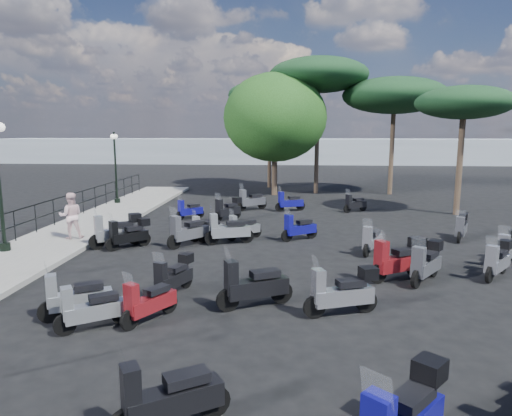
# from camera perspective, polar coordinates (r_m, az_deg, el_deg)

# --- Properties ---
(ground) EXTENTS (120.00, 120.00, 0.00)m
(ground) POSITION_cam_1_polar(r_m,az_deg,el_deg) (13.83, -4.00, -7.35)
(ground) COLOR black
(ground) RESTS_ON ground
(sidewalk) EXTENTS (3.00, 30.00, 0.15)m
(sidewalk) POSITION_cam_1_polar(r_m,az_deg,el_deg) (18.58, -22.94, -3.44)
(sidewalk) COLOR slate
(sidewalk) RESTS_ON ground
(railing) EXTENTS (0.04, 26.04, 1.10)m
(railing) POSITION_cam_1_polar(r_m,az_deg,el_deg) (18.88, -26.90, -0.98)
(railing) COLOR black
(railing) RESTS_ON sidewalk
(lamp_post_2) EXTENTS (0.46, 1.10, 3.81)m
(lamp_post_2) POSITION_cam_1_polar(r_m,az_deg,el_deg) (25.79, -17.18, 5.42)
(lamp_post_2) COLOR black
(lamp_post_2) RESTS_ON sidewalk
(pedestrian_far) EXTENTS (1.00, 0.91, 1.69)m
(pedestrian_far) POSITION_cam_1_polar(r_m,az_deg,el_deg) (17.84, -22.13, -0.89)
(pedestrian_far) COLOR beige
(pedestrian_far) RESTS_ON sidewalk
(scooter_1) EXTENTS (0.91, 1.37, 1.23)m
(scooter_1) POSITION_cam_1_polar(r_m,az_deg,el_deg) (10.17, -13.29, -11.43)
(scooter_1) COLOR black
(scooter_1) RESTS_ON ground
(scooter_2) EXTENTS (1.53, 0.92, 1.33)m
(scooter_2) POSITION_cam_1_polar(r_m,az_deg,el_deg) (10.77, -21.52, -10.44)
(scooter_2) COLOR black
(scooter_2) RESTS_ON ground
(scooter_3) EXTENTS (1.61, 1.26, 1.49)m
(scooter_3) POSITION_cam_1_polar(r_m,az_deg,el_deg) (16.68, -17.03, -2.80)
(scooter_3) COLOR black
(scooter_3) RESTS_ON ground
(scooter_4) EXTENTS (1.30, 1.25, 1.31)m
(scooter_4) POSITION_cam_1_polar(r_m,az_deg,el_deg) (16.38, -15.62, -3.21)
(scooter_4) COLOR black
(scooter_4) RESTS_ON ground
(scooter_5) EXTENTS (1.16, 1.07, 1.19)m
(scooter_5) POSITION_cam_1_polar(r_m,az_deg,el_deg) (21.18, -8.34, -0.31)
(scooter_5) COLOR black
(scooter_5) RESTS_ON ground
(scooter_7) EXTENTS (1.37, 0.97, 1.26)m
(scooter_7) POSITION_cam_1_polar(r_m,az_deg,el_deg) (10.10, -19.85, -11.86)
(scooter_7) COLOR black
(scooter_7) RESTS_ON ground
(scooter_8) EXTENTS (0.79, 1.44, 1.21)m
(scooter_8) POSITION_cam_1_polar(r_m,az_deg,el_deg) (11.64, -10.27, -8.44)
(scooter_8) COLOR black
(scooter_8) RESTS_ON ground
(scooter_9) EXTENTS (1.27, 1.50, 1.48)m
(scooter_9) POSITION_cam_1_polar(r_m,az_deg,el_deg) (16.24, -8.48, -3.00)
(scooter_9) COLOR black
(scooter_9) RESTS_ON ground
(scooter_10) EXTENTS (1.27, 0.98, 1.20)m
(scooter_10) POSITION_cam_1_polar(r_m,az_deg,el_deg) (17.07, -6.17, -2.65)
(scooter_10) COLOR black
(scooter_10) RESTS_ON ground
(scooter_11) EXTENTS (1.16, 1.37, 1.31)m
(scooter_11) POSITION_cam_1_polar(r_m,az_deg,el_deg) (20.76, -3.54, -0.19)
(scooter_11) COLOR black
(scooter_11) RESTS_ON ground
(scooter_13) EXTENTS (1.51, 1.01, 1.36)m
(scooter_13) POSITION_cam_1_polar(r_m,az_deg,el_deg) (6.77, -10.91, -22.38)
(scooter_13) COLOR black
(scooter_13) RESTS_ON ground
(scooter_14) EXTENTS (1.73, 1.01, 1.49)m
(scooter_14) POSITION_cam_1_polar(r_m,az_deg,el_deg) (10.62, -0.33, -9.72)
(scooter_14) COLOR black
(scooter_14) RESTS_ON ground
(scooter_15) EXTENTS (1.74, 0.83, 1.43)m
(scooter_15) POSITION_cam_1_polar(r_m,az_deg,el_deg) (16.41, -3.51, -2.82)
(scooter_15) COLOR black
(scooter_15) RESTS_ON ground
(scooter_16) EXTENTS (1.37, 1.03, 1.28)m
(scooter_16) POSITION_cam_1_polar(r_m,az_deg,el_deg) (17.05, 5.37, -2.55)
(scooter_16) COLOR black
(scooter_16) RESTS_ON ground
(scooter_17) EXTENTS (1.46, 1.17, 1.40)m
(scooter_17) POSITION_cam_1_polar(r_m,az_deg,el_deg) (23.32, -0.61, 0.90)
(scooter_17) COLOR black
(scooter_17) RESTS_ON ground
(scooter_19) EXTENTS (1.69, 0.83, 1.39)m
(scooter_19) POSITION_cam_1_polar(r_m,az_deg,el_deg) (10.37, 10.70, -10.33)
(scooter_19) COLOR black
(scooter_19) RESTS_ON ground
(scooter_20) EXTENTS (1.18, 1.47, 1.38)m
(scooter_20) POSITION_cam_1_polar(r_m,az_deg,el_deg) (13.14, 20.49, -6.52)
(scooter_20) COLOR black
(scooter_20) RESTS_ON ground
(scooter_21) EXTENTS (1.68, 1.12, 1.48)m
(scooter_21) POSITION_cam_1_polar(r_m,az_deg,el_deg) (13.08, 17.34, -6.23)
(scooter_21) COLOR black
(scooter_21) RESTS_ON ground
(scooter_22) EXTENTS (0.88, 1.44, 1.26)m
(scooter_22) POSITION_cam_1_polar(r_m,az_deg,el_deg) (15.64, 14.27, -3.97)
(scooter_22) COLOR black
(scooter_22) RESTS_ON ground
(scooter_23) EXTENTS (1.53, 0.81, 1.29)m
(scooter_23) POSITION_cam_1_polar(r_m,az_deg,el_deg) (23.15, 4.21, 0.71)
(scooter_23) COLOR black
(scooter_23) RESTS_ON ground
(scooter_27) EXTENTS (1.16, 1.34, 1.29)m
(scooter_27) POSITION_cam_1_polar(r_m,az_deg,el_deg) (14.33, 27.95, -5.85)
(scooter_27) COLOR black
(scooter_27) RESTS_ON ground
(scooter_28) EXTENTS (0.85, 1.42, 1.22)m
(scooter_28) POSITION_cam_1_polar(r_m,az_deg,el_deg) (18.64, 24.27, -2.28)
(scooter_28) COLOR black
(scooter_28) RESTS_ON ground
(scooter_29) EXTENTS (1.27, 0.93, 1.18)m
(scooter_29) POSITION_cam_1_polar(r_m,az_deg,el_deg) (23.36, 12.26, 0.50)
(scooter_29) COLOR black
(scooter_29) RESTS_ON ground
(scooter_30) EXTENTS (1.27, 0.98, 1.20)m
(scooter_30) POSITION_cam_1_polar(r_m,az_deg,el_deg) (17.13, -1.61, -2.56)
(scooter_30) COLOR black
(scooter_30) RESTS_ON ground
(scooter_32) EXTENTS (1.16, 1.34, 1.29)m
(scooter_32) POSITION_cam_1_polar(r_m,az_deg,el_deg) (15.93, 29.00, -4.47)
(scooter_32) COLOR black
(scooter_32) RESTS_ON ground
(broadleaf_tree) EXTENTS (6.43, 6.43, 7.56)m
(broadleaf_tree) POSITION_cam_1_polar(r_m,az_deg,el_deg) (28.77, 2.37, 11.22)
(broadleaf_tree) COLOR #38281E
(broadleaf_tree) RESTS_ON ground
(pine_0) EXTENTS (6.28, 6.28, 8.57)m
(pine_0) POSITION_cam_1_polar(r_m,az_deg,el_deg) (30.01, 7.81, 16.10)
(pine_0) COLOR #38281E
(pine_0) RESTS_ON ground
(pine_1) EXTENTS (6.46, 6.46, 7.31)m
(pine_1) POSITION_cam_1_polar(r_m,az_deg,el_deg) (30.33, 16.92, 13.27)
(pine_1) COLOR #38281E
(pine_1) RESTS_ON ground
(pine_2) EXTENTS (5.86, 5.86, 7.52)m
(pine_2) POSITION_cam_1_polar(r_m,az_deg,el_deg) (32.75, 1.73, 13.91)
(pine_2) COLOR #38281E
(pine_2) RESTS_ON ground
(pine_3) EXTENTS (4.49, 4.49, 6.12)m
(pine_3) POSITION_cam_1_polar(r_m,az_deg,el_deg) (23.96, 24.58, 11.82)
(pine_3) COLOR #38281E
(pine_3) RESTS_ON ground
(distant_hills) EXTENTS (70.00, 8.00, 3.00)m
(distant_hills) POSITION_cam_1_polar(r_m,az_deg,el_deg) (58.18, 2.21, 7.16)
(distant_hills) COLOR gray
(distant_hills) RESTS_ON ground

